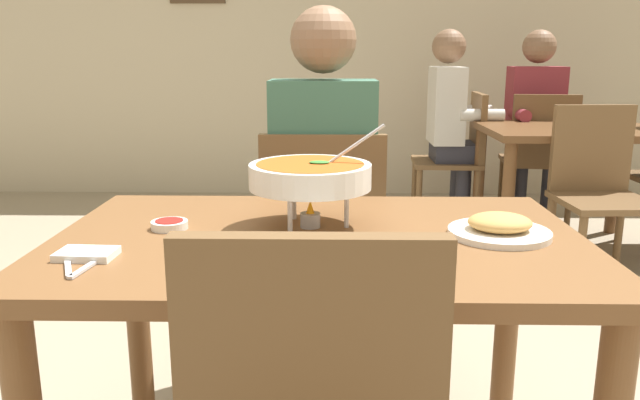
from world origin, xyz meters
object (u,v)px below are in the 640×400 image
Objects in this scene: chair_bg_middle at (540,153)px; patron_bg_right at (452,116)px; rice_plate at (322,261)px; chair_bg_corner at (598,184)px; dining_table_main at (319,279)px; diner_main at (323,173)px; chair_bg_right at (460,152)px; appetizer_plate at (499,227)px; dining_table_far at (570,149)px; curry_bowl at (310,176)px; patron_bg_middle at (536,116)px; chair_diner_main at (323,240)px; sauce_dish at (169,224)px.

patron_bg_right is at bearing 176.68° from chair_bg_middle.
chair_bg_corner is (1.37, 1.95, -0.24)m from rice_plate.
diner_main is (0.00, 0.73, 0.12)m from dining_table_main.
chair_bg_right and chair_bg_corner have the same top height.
chair_bg_middle is 0.64m from patron_bg_right.
appetizer_plate is 0.24× the size of dining_table_far.
rice_plate is at bearing -89.32° from diner_main.
dining_table_main is at bearing -71.64° from curry_bowl.
curry_bowl is 0.37× the size of chair_bg_corner.
appetizer_plate is at bearing 0.54° from dining_table_main.
chair_bg_middle is 1.01m from chair_bg_corner.
dining_table_far is (1.42, 2.49, -0.15)m from rice_plate.
patron_bg_middle reaches higher than chair_bg_corner.
rice_plate is 3.37m from patron_bg_middle.
curry_bowl is 3.04m from chair_bg_middle.
chair_bg_corner reaches higher than appetizer_plate.
dining_table_main is 0.25m from curry_bowl.
dining_table_main is at bearing -106.71° from patron_bg_right.
appetizer_plate reaches higher than dining_table_main.
curry_bowl is at bearing -117.43° from patron_bg_middle.
patron_bg_middle is (1.40, 2.12, 0.24)m from chair_diner_main.
sauce_dish is at bearing -136.63° from chair_bg_corner.
diner_main is 1.31× the size of dining_table_far.
chair_bg_right is at bearing 115.01° from chair_bg_corner.
diner_main is at bearing -113.93° from chair_bg_right.
appetizer_plate is at bearing -7.97° from curry_bowl.
appetizer_plate is at bearing -114.19° from dining_table_far.
curry_bowl reaches higher than rice_plate.
dining_table_main is 1.40× the size of chair_bg_corner.
diner_main reaches higher than chair_bg_corner.
patron_bg_right reaches higher than dining_table_main.
dining_table_main is at bearing -179.46° from appetizer_plate.
dining_table_far is 0.75m from chair_bg_right.
chair_diner_main is 0.90× the size of dining_table_far.
chair_bg_corner is (1.41, 1.64, -0.35)m from curry_bowl.
patron_bg_middle is 0.58m from patron_bg_right.
curry_bowl is 1.39× the size of appetizer_plate.
diner_main is 0.67m from curry_bowl.
chair_diner_main and chair_bg_middle have the same top height.
sauce_dish is 2.84m from dining_table_far.
chair_diner_main is 1.00× the size of chair_bg_middle.
curry_bowl is 0.37× the size of chair_bg_middle.
dining_table_far is at bearing 47.07° from chair_diner_main.
chair_bg_corner is at bearing 50.86° from dining_table_main.
chair_bg_middle is (1.41, 2.97, -0.24)m from rice_plate.
diner_main is 2.18m from patron_bg_right.
rice_plate is 0.27× the size of chair_bg_middle.
patron_bg_middle reaches higher than curry_bowl.
dining_table_far is at bearing 65.81° from appetizer_plate.
patron_bg_right is at bearing 139.48° from dining_table_far.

